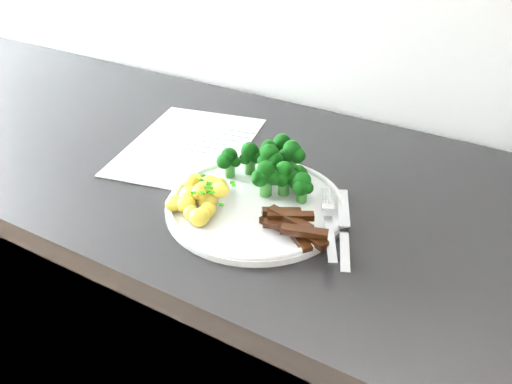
{
  "coord_description": "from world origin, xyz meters",
  "views": [
    {
      "loc": [
        0.41,
        1.02,
        1.36
      ],
      "look_at": [
        0.08,
        1.59,
        0.93
      ],
      "focal_mm": 37.0,
      "sensor_mm": 36.0,
      "label": 1
    }
  ],
  "objects_px": {
    "recipe_paper": "(189,146)",
    "fork": "(329,227)",
    "plate": "(256,204)",
    "potatoes": "(200,196)",
    "beef_strips": "(292,225)",
    "counter": "(294,377)",
    "broccoli": "(274,163)",
    "knife": "(344,238)"
  },
  "relations": [
    {
      "from": "plate",
      "to": "beef_strips",
      "type": "height_order",
      "value": "beef_strips"
    },
    {
      "from": "beef_strips",
      "to": "counter",
      "type": "bearing_deg",
      "value": 106.67
    },
    {
      "from": "potatoes",
      "to": "knife",
      "type": "distance_m",
      "value": 0.22
    },
    {
      "from": "recipe_paper",
      "to": "knife",
      "type": "xyz_separation_m",
      "value": [
        0.36,
        -0.12,
        0.01
      ]
    },
    {
      "from": "recipe_paper",
      "to": "plate",
      "type": "height_order",
      "value": "plate"
    },
    {
      "from": "recipe_paper",
      "to": "fork",
      "type": "xyz_separation_m",
      "value": [
        0.33,
        -0.12,
        0.02
      ]
    },
    {
      "from": "counter",
      "to": "recipe_paper",
      "type": "xyz_separation_m",
      "value": [
        -0.25,
        0.03,
        0.45
      ]
    },
    {
      "from": "beef_strips",
      "to": "fork",
      "type": "bearing_deg",
      "value": 30.33
    },
    {
      "from": "potatoes",
      "to": "plate",
      "type": "bearing_deg",
      "value": 30.28
    },
    {
      "from": "knife",
      "to": "beef_strips",
      "type": "bearing_deg",
      "value": -159.13
    },
    {
      "from": "beef_strips",
      "to": "knife",
      "type": "xyz_separation_m",
      "value": [
        0.07,
        0.03,
        -0.01
      ]
    },
    {
      "from": "potatoes",
      "to": "knife",
      "type": "relative_size",
      "value": 0.63
    },
    {
      "from": "plate",
      "to": "knife",
      "type": "distance_m",
      "value": 0.15
    },
    {
      "from": "recipe_paper",
      "to": "broccoli",
      "type": "xyz_separation_m",
      "value": [
        0.2,
        -0.05,
        0.04
      ]
    },
    {
      "from": "beef_strips",
      "to": "broccoli",
      "type": "bearing_deg",
      "value": 129.52
    },
    {
      "from": "counter",
      "to": "broccoli",
      "type": "distance_m",
      "value": 0.5
    },
    {
      "from": "counter",
      "to": "recipe_paper",
      "type": "height_order",
      "value": "recipe_paper"
    },
    {
      "from": "plate",
      "to": "broccoli",
      "type": "bearing_deg",
      "value": 94.42
    },
    {
      "from": "counter",
      "to": "fork",
      "type": "bearing_deg",
      "value": -48.14
    },
    {
      "from": "plate",
      "to": "potatoes",
      "type": "height_order",
      "value": "potatoes"
    },
    {
      "from": "plate",
      "to": "potatoes",
      "type": "bearing_deg",
      "value": -149.72
    },
    {
      "from": "counter",
      "to": "plate",
      "type": "bearing_deg",
      "value": -119.48
    },
    {
      "from": "counter",
      "to": "broccoli",
      "type": "bearing_deg",
      "value": -165.26
    },
    {
      "from": "beef_strips",
      "to": "knife",
      "type": "relative_size",
      "value": 0.63
    },
    {
      "from": "counter",
      "to": "plate",
      "type": "distance_m",
      "value": 0.47
    },
    {
      "from": "potatoes",
      "to": "beef_strips",
      "type": "relative_size",
      "value": 1.0
    },
    {
      "from": "counter",
      "to": "recipe_paper",
      "type": "relative_size",
      "value": 7.17
    },
    {
      "from": "plate",
      "to": "knife",
      "type": "relative_size",
      "value": 1.53
    },
    {
      "from": "broccoli",
      "to": "potatoes",
      "type": "bearing_deg",
      "value": -121.96
    },
    {
      "from": "fork",
      "to": "knife",
      "type": "height_order",
      "value": "fork"
    },
    {
      "from": "beef_strips",
      "to": "fork",
      "type": "xyz_separation_m",
      "value": [
        0.04,
        0.03,
        -0.0
      ]
    },
    {
      "from": "beef_strips",
      "to": "fork",
      "type": "relative_size",
      "value": 0.68
    },
    {
      "from": "recipe_paper",
      "to": "fork",
      "type": "relative_size",
      "value": 2.02
    },
    {
      "from": "recipe_paper",
      "to": "potatoes",
      "type": "height_order",
      "value": "potatoes"
    },
    {
      "from": "plate",
      "to": "counter",
      "type": "bearing_deg",
      "value": 60.52
    },
    {
      "from": "potatoes",
      "to": "recipe_paper",
      "type": "bearing_deg",
      "value": 131.56
    },
    {
      "from": "broccoli",
      "to": "knife",
      "type": "xyz_separation_m",
      "value": [
        0.15,
        -0.08,
        -0.04
      ]
    },
    {
      "from": "recipe_paper",
      "to": "potatoes",
      "type": "xyz_separation_m",
      "value": [
        0.14,
        -0.15,
        0.02
      ]
    },
    {
      "from": "counter",
      "to": "potatoes",
      "type": "bearing_deg",
      "value": -134.02
    },
    {
      "from": "beef_strips",
      "to": "knife",
      "type": "height_order",
      "value": "beef_strips"
    },
    {
      "from": "counter",
      "to": "plate",
      "type": "relative_size",
      "value": 8.83
    },
    {
      "from": "broccoli",
      "to": "counter",
      "type": "bearing_deg",
      "value": 14.74
    }
  ]
}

